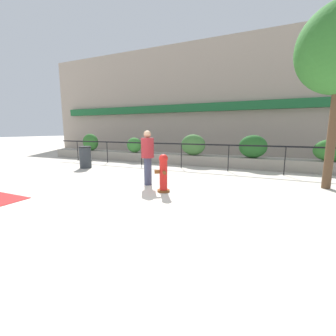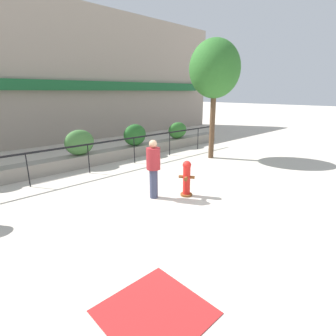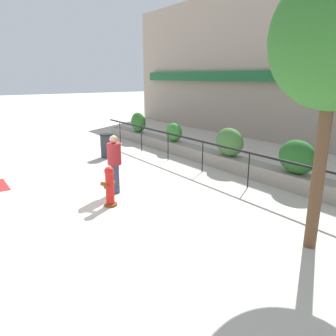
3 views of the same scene
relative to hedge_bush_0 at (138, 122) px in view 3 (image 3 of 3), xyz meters
The scene contains 12 objects.
ground_plane 8.87m from the hedge_bush_0, 42.92° to the right, with size 120.00×120.00×0.00m, color beige.
building_facade 9.29m from the hedge_bush_0, 42.85° to the left, with size 30.00×1.36×8.00m.
planter_wall_low 6.50m from the hedge_bush_0, ahead, with size 18.00×0.70×0.50m, color gray.
fence_railing_segment 6.55m from the hedge_bush_0, ahead, with size 15.00×0.05×1.15m.
hedge_bush_0 is the anchor object (origin of this frame).
hedge_bush_1 3.20m from the hedge_bush_0, ahead, with size 0.91×0.59×0.83m, color #387F33.
hedge_bush_2 6.66m from the hedge_bush_0, ahead, with size 1.24×0.67×1.04m, color #427538.
hedge_bush_3 9.48m from the hedge_bush_0, ahead, with size 1.22×0.70×1.03m, color #235B23.
fire_hydrant 9.10m from the hedge_bush_0, 34.83° to the right, with size 0.49×0.49×1.08m.
street_tree 12.47m from the hedge_bush_0, 13.46° to the right, with size 2.36×2.13×5.20m.
pedestrian 8.11m from the hedge_bush_0, 34.86° to the right, with size 0.54×0.54×1.73m.
trash_bin 3.80m from the hedge_bush_0, 50.94° to the right, with size 0.55×0.55×1.01m.
Camera 3 is at (8.59, -2.62, 3.32)m, focal length 35.00 mm.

